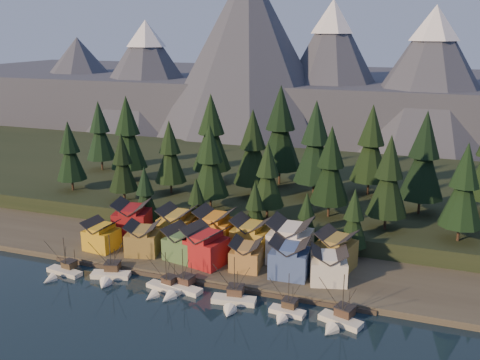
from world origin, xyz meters
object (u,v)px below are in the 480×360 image
(boat_2, at_px, (162,284))
(boat_5, at_px, (286,307))
(boat_3, at_px, (179,284))
(boat_1, at_px, (109,270))
(house_front_1, at_px, (143,238))
(house_back_1, at_px, (177,224))
(boat_0, at_px, (61,268))
(house_front_0, at_px, (101,234))
(boat_4, at_px, (233,296))
(house_back_0, at_px, (132,218))
(boat_6, at_px, (339,315))

(boat_2, height_order, boat_5, boat_2)
(boat_3, distance_m, boat_5, 25.41)
(boat_1, xyz_separation_m, boat_3, (18.45, -0.45, -0.28))
(house_front_1, xyz_separation_m, house_back_1, (4.98, 9.92, 0.84))
(boat_0, distance_m, house_front_0, 14.85)
(boat_0, height_order, house_front_0, house_front_0)
(boat_0, relative_size, boat_4, 0.90)
(boat_3, relative_size, boat_4, 0.95)
(boat_2, bearing_deg, boat_5, 10.75)
(boat_4, bearing_deg, house_front_0, 153.98)
(boat_0, relative_size, boat_5, 1.04)
(boat_1, relative_size, boat_4, 1.01)
(boat_4, bearing_deg, boat_3, 166.82)
(boat_4, bearing_deg, boat_5, -10.02)
(boat_2, distance_m, boat_5, 29.09)
(boat_2, xyz_separation_m, boat_3, (3.73, 0.94, 0.20))
(boat_0, xyz_separation_m, house_back_1, (18.85, 25.22, 4.79))
(house_front_0, height_order, house_back_0, house_back_0)
(boat_4, distance_m, house_back_0, 46.25)
(boat_2, bearing_deg, boat_1, -173.17)
(house_front_0, bearing_deg, boat_2, -22.41)
(boat_6, xyz_separation_m, house_back_1, (-47.88, 25.25, 4.27))
(boat_4, distance_m, boat_5, 11.90)
(house_front_0, xyz_separation_m, house_back_0, (2.77, 10.87, 1.18))
(house_back_0, bearing_deg, house_front_0, -116.54)
(boat_6, bearing_deg, boat_0, -161.69)
(boat_1, bearing_deg, house_back_1, 58.89)
(boat_1, height_order, house_front_0, boat_1)
(boat_2, height_order, house_back_1, house_back_1)
(boat_6, distance_m, house_back_0, 66.77)
(boat_3, distance_m, boat_4, 13.52)
(house_front_1, bearing_deg, house_front_0, 172.37)
(boat_2, height_order, house_back_0, house_back_0)
(house_back_1, bearing_deg, boat_4, -44.22)
(boat_2, height_order, house_front_1, house_front_1)
(boat_5, xyz_separation_m, house_back_1, (-37.00, 25.13, 4.63))
(boat_4, xyz_separation_m, boat_5, (11.89, -0.44, -0.21))
(boat_1, height_order, boat_6, boat_6)
(boat_5, bearing_deg, boat_6, 6.21)
(boat_2, relative_size, boat_5, 1.01)
(boat_5, bearing_deg, house_front_1, 166.95)
(boat_5, distance_m, house_back_0, 56.84)
(boat_1, distance_m, boat_4, 31.96)
(boat_6, bearing_deg, boat_4, -163.09)
(boat_1, bearing_deg, house_front_1, 67.43)
(boat_0, height_order, boat_3, boat_3)
(boat_2, relative_size, boat_6, 0.86)
(boat_4, xyz_separation_m, house_back_0, (-38.95, 24.53, 4.54))
(boat_5, relative_size, house_back_0, 0.92)
(boat_1, distance_m, house_back_0, 24.30)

